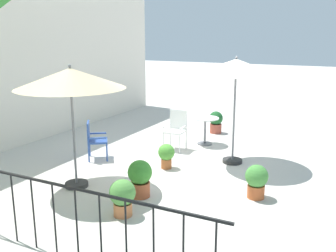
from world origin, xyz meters
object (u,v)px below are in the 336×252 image
Objects in this scene: patio_umbrella_0 at (70,79)px; potted_plant_3 at (256,180)px; potted_plant_1 at (166,154)px; potted_plant_2 at (216,122)px; potted_plant_0 at (140,177)px; patio_chair_1 at (94,138)px; patio_umbrella_1 at (236,68)px; patio_chair_0 at (176,127)px; cafe_table_0 at (205,126)px; potted_plant_4 at (122,196)px.

patio_umbrella_0 reaches higher than potted_plant_3.
potted_plant_2 reaches higher than potted_plant_1.
potted_plant_0 is 1.24× the size of potted_plant_1.
patio_chair_1 is 1.63× the size of potted_plant_1.
patio_umbrella_1 is 3.91× the size of potted_plant_3.
potted_plant_3 is (-2.06, -2.55, -0.23)m from patio_chair_0.
patio_umbrella_0 reaches higher than potted_plant_2.
potted_plant_1 is (-1.00, 1.17, -1.81)m from patio_umbrella_1.
potted_plant_1 is 2.22m from potted_plant_3.
patio_chair_0 is 1.46× the size of potted_plant_0.
patio_chair_0 reaches higher than patio_chair_1.
cafe_table_0 is at bearing -173.12° from potted_plant_2.
patio_chair_1 reaches higher than potted_plant_4.
potted_plant_3 is at bearing -97.01° from patio_chair_1.
cafe_table_0 reaches higher than potted_plant_1.
cafe_table_0 is 2.95m from patio_chair_1.
potted_plant_1 is at bearing -162.89° from patio_chair_0.
patio_chair_1 is 3.04m from potted_plant_4.
cafe_table_0 is at bearing -38.87° from patio_chair_1.
patio_chair_0 is at bearing 76.20° from patio_umbrella_1.
potted_plant_3 is (-4.04, -2.21, -0.00)m from potted_plant_2.
patio_chair_1 is 1.45× the size of potted_plant_3.
patio_umbrella_0 is at bearing 147.62° from potted_plant_1.
patio_chair_1 is (1.51, 0.72, -1.53)m from patio_umbrella_0.
cafe_table_0 is (1.11, 1.10, -1.63)m from patio_umbrella_1.
potted_plant_2 is at bearing 3.99° from potted_plant_0.
patio_umbrella_1 is 3.57m from patio_chair_1.
patio_umbrella_1 is at bearing 29.80° from potted_plant_3.
cafe_table_0 is 1.18× the size of potted_plant_3.
potted_plant_0 is at bearing -166.86° from patio_chair_0.
potted_plant_3 reaches higher than potted_plant_1.
patio_umbrella_0 reaches higher than cafe_table_0.
potted_plant_0 reaches higher than potted_plant_1.
cafe_table_0 is 1.12× the size of potted_plant_2.
potted_plant_4 is at bearing 166.73° from patio_umbrella_1.
potted_plant_0 reaches higher than potted_plant_3.
potted_plant_3 is at bearing -143.46° from cafe_table_0.
potted_plant_1 is 2.33m from potted_plant_4.
patio_umbrella_1 reaches higher than cafe_table_0.
potted_plant_2 is at bearing 4.81° from potted_plant_4.
patio_umbrella_0 is at bearing 163.40° from cafe_table_0.
potted_plant_3 is 1.00× the size of potted_plant_4.
patio_umbrella_0 is at bearing 107.82° from potted_plant_3.
patio_chair_0 is 3.01m from potted_plant_0.
potted_plant_0 is at bearing -170.59° from potted_plant_1.
potted_plant_1 is at bearing 9.41° from potted_plant_0.
potted_plant_2 is (3.56, -1.70, -0.17)m from patio_chair_1.
potted_plant_0 is 1.11× the size of potted_plant_3.
patio_umbrella_1 is 2.38m from potted_plant_1.
patio_umbrella_0 is 2.33m from potted_plant_4.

